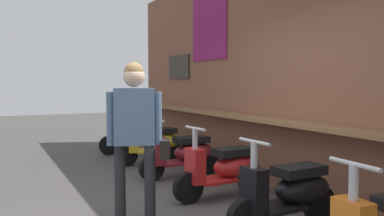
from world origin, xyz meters
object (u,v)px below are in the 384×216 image
object	(u,v)px
scooter_red	(226,168)
scooter_yellow	(156,142)
scooter_maroon	(185,153)
scooter_silver	(135,135)
shopper_with_handbag	(136,125)
scooter_black	(290,191)

from	to	relation	value
scooter_red	scooter_yellow	bearing A→B (deg)	-92.74
scooter_maroon	scooter_red	bearing A→B (deg)	88.83
scooter_silver	shopper_with_handbag	bearing A→B (deg)	75.41
shopper_with_handbag	scooter_silver	bearing A→B (deg)	0.75
scooter_silver	scooter_black	world-z (taller)	same
scooter_maroon	scooter_red	xyz separation A→B (m)	(1.24, -0.00, 0.00)
scooter_red	scooter_black	xyz separation A→B (m)	(1.26, 0.00, 0.00)
scooter_red	scooter_maroon	bearing A→B (deg)	-92.74
scooter_silver	scooter_black	distance (m)	4.93
scooter_red	shopper_with_handbag	size ratio (longest dim) A/B	0.80
scooter_yellow	shopper_with_handbag	bearing A→B (deg)	61.18
scooter_maroon	scooter_silver	bearing A→B (deg)	-91.17
scooter_silver	scooter_yellow	bearing A→B (deg)	94.33
scooter_black	scooter_silver	bearing A→B (deg)	-91.61
scooter_black	shopper_with_handbag	size ratio (longest dim) A/B	0.80
scooter_yellow	scooter_maroon	distance (m)	1.27
scooter_silver	shopper_with_handbag	size ratio (longest dim) A/B	0.80
scooter_silver	scooter_red	distance (m)	3.67
scooter_red	shopper_with_handbag	world-z (taller)	shopper_with_handbag
scooter_silver	scooter_black	xyz separation A→B (m)	(4.93, 0.00, 0.00)
scooter_maroon	scooter_black	size ratio (longest dim) A/B	1.00
scooter_maroon	scooter_black	world-z (taller)	same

